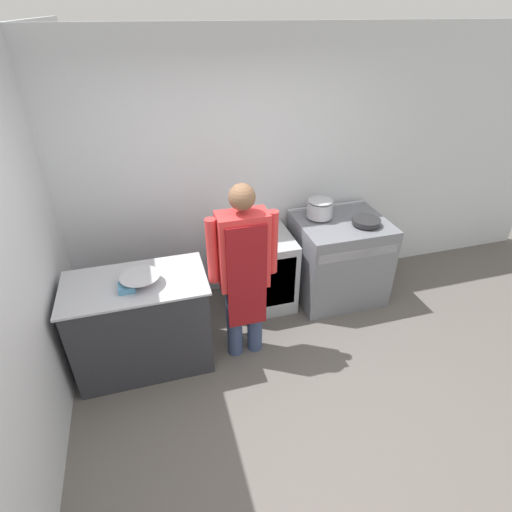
{
  "coord_description": "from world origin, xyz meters",
  "views": [
    {
      "loc": [
        -0.76,
        -1.83,
        2.79
      ],
      "look_at": [
        0.06,
        1.05,
        0.93
      ],
      "focal_mm": 28.0,
      "sensor_mm": 36.0,
      "label": 1
    }
  ],
  "objects_px": {
    "mixing_bowl": "(141,280)",
    "saute_pan": "(366,221)",
    "person_cook": "(244,267)",
    "stove": "(338,259)",
    "stock_pot": "(320,208)",
    "plastic_tub": "(127,287)",
    "fridge_unit": "(259,271)"
  },
  "relations": [
    {
      "from": "stove",
      "to": "mixing_bowl",
      "type": "height_order",
      "value": "mixing_bowl"
    },
    {
      "from": "plastic_tub",
      "to": "stock_pot",
      "type": "relative_size",
      "value": 0.48
    },
    {
      "from": "fridge_unit",
      "to": "plastic_tub",
      "type": "height_order",
      "value": "plastic_tub"
    },
    {
      "from": "saute_pan",
      "to": "stock_pot",
      "type": "bearing_deg",
      "value": 145.17
    },
    {
      "from": "fridge_unit",
      "to": "person_cook",
      "type": "relative_size",
      "value": 0.48
    },
    {
      "from": "person_cook",
      "to": "mixing_bowl",
      "type": "height_order",
      "value": "person_cook"
    },
    {
      "from": "stove",
      "to": "saute_pan",
      "type": "bearing_deg",
      "value": -36.25
    },
    {
      "from": "person_cook",
      "to": "mixing_bowl",
      "type": "relative_size",
      "value": 5.27
    },
    {
      "from": "person_cook",
      "to": "mixing_bowl",
      "type": "xyz_separation_m",
      "value": [
        -0.84,
        0.07,
        -0.02
      ]
    },
    {
      "from": "stock_pot",
      "to": "person_cook",
      "type": "bearing_deg",
      "value": -144.0
    },
    {
      "from": "mixing_bowl",
      "to": "saute_pan",
      "type": "relative_size",
      "value": 1.12
    },
    {
      "from": "mixing_bowl",
      "to": "saute_pan",
      "type": "height_order",
      "value": "saute_pan"
    },
    {
      "from": "fridge_unit",
      "to": "saute_pan",
      "type": "distance_m",
      "value": 1.22
    },
    {
      "from": "stock_pot",
      "to": "saute_pan",
      "type": "bearing_deg",
      "value": -34.83
    },
    {
      "from": "stove",
      "to": "mixing_bowl",
      "type": "bearing_deg",
      "value": -165.69
    },
    {
      "from": "person_cook",
      "to": "plastic_tub",
      "type": "bearing_deg",
      "value": 178.83
    },
    {
      "from": "person_cook",
      "to": "mixing_bowl",
      "type": "bearing_deg",
      "value": 175.29
    },
    {
      "from": "fridge_unit",
      "to": "stock_pot",
      "type": "relative_size",
      "value": 3.03
    },
    {
      "from": "mixing_bowl",
      "to": "stock_pot",
      "type": "distance_m",
      "value": 1.96
    },
    {
      "from": "stove",
      "to": "plastic_tub",
      "type": "relative_size",
      "value": 7.32
    },
    {
      "from": "saute_pan",
      "to": "stove",
      "type": "bearing_deg",
      "value": 143.75
    },
    {
      "from": "plastic_tub",
      "to": "stock_pot",
      "type": "xyz_separation_m",
      "value": [
        1.95,
        0.71,
        0.12
      ]
    },
    {
      "from": "stove",
      "to": "mixing_bowl",
      "type": "relative_size",
      "value": 2.93
    },
    {
      "from": "mixing_bowl",
      "to": "saute_pan",
      "type": "xyz_separation_m",
      "value": [
        2.24,
        0.39,
        0.03
      ]
    },
    {
      "from": "stove",
      "to": "person_cook",
      "type": "distance_m",
      "value": 1.44
    },
    {
      "from": "saute_pan",
      "to": "mixing_bowl",
      "type": "bearing_deg",
      "value": -170.17
    },
    {
      "from": "plastic_tub",
      "to": "saute_pan",
      "type": "distance_m",
      "value": 2.39
    },
    {
      "from": "plastic_tub",
      "to": "saute_pan",
      "type": "xyz_separation_m",
      "value": [
        2.34,
        0.44,
        0.04
      ]
    },
    {
      "from": "person_cook",
      "to": "stock_pot",
      "type": "distance_m",
      "value": 1.25
    },
    {
      "from": "stove",
      "to": "saute_pan",
      "type": "height_order",
      "value": "saute_pan"
    },
    {
      "from": "stove",
      "to": "stock_pot",
      "type": "distance_m",
      "value": 0.63
    },
    {
      "from": "fridge_unit",
      "to": "stove",
      "type": "bearing_deg",
      "value": -6.13
    }
  ]
}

